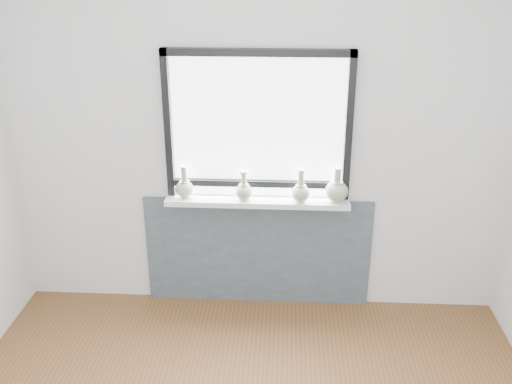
# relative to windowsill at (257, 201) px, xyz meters

# --- Properties ---
(back_wall) EXTENTS (3.60, 0.02, 2.60)m
(back_wall) POSITION_rel_windowsill_xyz_m (0.00, 0.10, 0.42)
(back_wall) COLOR silver
(back_wall) RESTS_ON ground
(apron_panel) EXTENTS (1.70, 0.03, 0.86)m
(apron_panel) POSITION_rel_windowsill_xyz_m (0.00, 0.07, -0.45)
(apron_panel) COLOR #4E5C67
(apron_panel) RESTS_ON ground
(windowsill) EXTENTS (1.32, 0.18, 0.04)m
(windowsill) POSITION_rel_windowsill_xyz_m (0.00, 0.00, 0.00)
(windowsill) COLOR white
(windowsill) RESTS_ON apron_panel
(window) EXTENTS (1.30, 0.06, 1.05)m
(window) POSITION_rel_windowsill_xyz_m (0.00, 0.06, 0.56)
(window) COLOR black
(window) RESTS_ON windowsill
(vase_a) EXTENTS (0.13, 0.13, 0.24)m
(vase_a) POSITION_rel_windowsill_xyz_m (-0.52, 0.00, 0.10)
(vase_a) COLOR #9FB38E
(vase_a) RESTS_ON windowsill
(vase_b) EXTENTS (0.13, 0.13, 0.22)m
(vase_b) POSITION_rel_windowsill_xyz_m (-0.09, -0.02, 0.09)
(vase_b) COLOR #9FB38E
(vase_b) RESTS_ON windowsill
(vase_c) EXTENTS (0.13, 0.13, 0.24)m
(vase_c) POSITION_rel_windowsill_xyz_m (0.31, -0.03, 0.10)
(vase_c) COLOR #9FB38E
(vase_c) RESTS_ON windowsill
(vase_d) EXTENTS (0.16, 0.16, 0.25)m
(vase_d) POSITION_rel_windowsill_xyz_m (0.56, -0.01, 0.10)
(vase_d) COLOR #9FB38E
(vase_d) RESTS_ON windowsill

